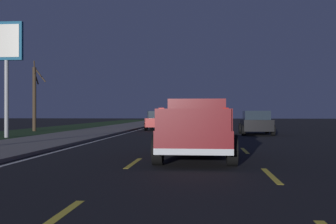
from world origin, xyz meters
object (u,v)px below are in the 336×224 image
Objects in this scene: sedan_black at (256,122)px; bare_tree_far at (35,97)px; pickup_truck at (197,129)px; sedan_red at (159,120)px; gas_price_sign at (6,51)px.

bare_tree_far is (3.54, 16.41, 1.86)m from sedan_black.
sedan_black is 16.89m from bare_tree_far.
pickup_truck is 1.00× the size of bare_tree_far.
bare_tree_far reaches higher than sedan_black.
pickup_truck reaches higher than sedan_red.
gas_price_sign is at bearing 146.17° from sedan_red.
sedan_black is at bearing -72.20° from gas_price_sign.
sedan_black is 0.82× the size of bare_tree_far.
sedan_red is 0.67× the size of gas_price_sign.
sedan_red is 9.66m from sedan_black.
sedan_red is at bearing -71.84° from bare_tree_far.
gas_price_sign reaches higher than sedan_red.
gas_price_sign reaches higher than bare_tree_far.
pickup_truck is 1.23× the size of sedan_red.
sedan_red is at bearing 46.85° from sedan_black.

